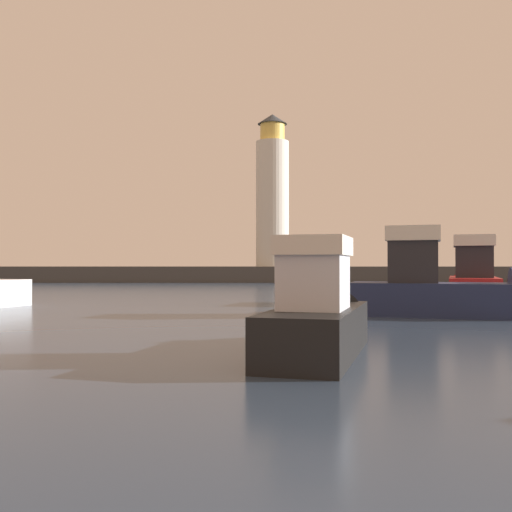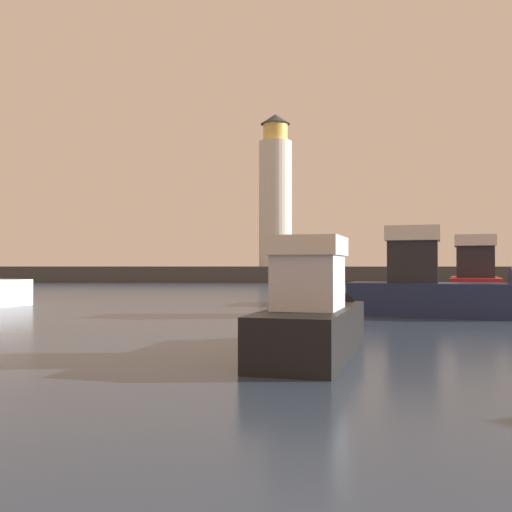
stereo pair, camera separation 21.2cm
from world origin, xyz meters
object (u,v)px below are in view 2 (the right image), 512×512
(lighthouse, at_px, (275,194))
(motorboat_0, at_px, (463,290))
(motorboat_1, at_px, (474,281))
(motorboat_2, at_px, (317,316))

(lighthouse, xyz_separation_m, motorboat_0, (5.75, -42.75, -8.65))
(lighthouse, distance_m, motorboat_1, 36.76)
(motorboat_2, bearing_deg, motorboat_1, 60.58)
(lighthouse, relative_size, motorboat_2, 2.62)
(motorboat_0, distance_m, motorboat_2, 10.59)
(motorboat_0, height_order, motorboat_1, motorboat_0)
(motorboat_1, bearing_deg, motorboat_2, -119.42)
(lighthouse, height_order, motorboat_2, lighthouse)
(motorboat_0, xyz_separation_m, motorboat_2, (-6.11, -8.65, -0.17))
(motorboat_1, bearing_deg, lighthouse, 104.80)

